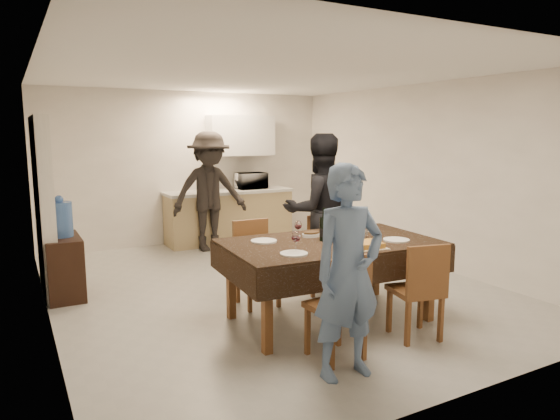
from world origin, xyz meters
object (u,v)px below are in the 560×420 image
at_px(person_far, 319,211).
at_px(person_kitchen, 210,192).
at_px(dining_table, 330,245).
at_px(person_near, 348,272).
at_px(water_pitcher, 361,230).
at_px(wine_bottle, 324,224).
at_px(microwave, 251,181).
at_px(console, 64,267).
at_px(water_jug, 60,219).
at_px(savoury_tart, 362,245).

height_order(person_far, person_kitchen, person_kitchen).
distance_m(dining_table, person_near, 1.19).
bearing_deg(person_kitchen, person_near, -97.35).
height_order(water_pitcher, person_near, person_near).
height_order(water_pitcher, person_kitchen, person_kitchen).
bearing_deg(wine_bottle, microwave, 75.01).
bearing_deg(console, person_kitchen, 30.97).
height_order(wine_bottle, person_near, person_near).
bearing_deg(water_pitcher, microwave, 80.85).
distance_m(water_jug, savoury_tart, 3.46).
distance_m(savoury_tart, person_far, 1.50).
relative_size(wine_bottle, person_far, 0.18).
relative_size(water_jug, wine_bottle, 1.20).
distance_m(water_jug, microwave, 3.80).
height_order(console, person_kitchen, person_kitchen).
bearing_deg(savoury_tart, microwave, 78.33).
bearing_deg(water_jug, water_pitcher, -38.80).
height_order(microwave, person_kitchen, person_kitchen).
relative_size(water_pitcher, person_kitchen, 0.10).
relative_size(water_jug, water_pitcher, 2.15).
bearing_deg(person_far, person_kitchen, -67.18).
xyz_separation_m(water_jug, water_pitcher, (2.66, -2.14, -0.00)).
height_order(water_jug, person_far, person_far).
bearing_deg(water_jug, microwave, 29.35).
bearing_deg(person_far, water_pitcher, 90.71).
relative_size(dining_table, microwave, 4.21).
relative_size(water_jug, person_far, 0.21).
relative_size(console, wine_bottle, 2.30).
distance_m(console, water_pitcher, 3.46).
distance_m(water_jug, person_kitchen, 2.74).
bearing_deg(person_kitchen, console, -149.03).
distance_m(dining_table, console, 3.15).
distance_m(dining_table, wine_bottle, 0.22).
bearing_deg(person_far, console, -8.98).
xyz_separation_m(microwave, person_kitchen, (-0.96, -0.45, -0.09)).
relative_size(console, person_far, 0.41).
height_order(console, person_near, person_near).
distance_m(dining_table, water_jug, 3.12).
bearing_deg(water_jug, dining_table, -42.12).
distance_m(savoury_tart, person_near, 0.93).
distance_m(water_pitcher, person_kitchen, 3.57).
relative_size(water_jug, person_near, 0.24).
distance_m(dining_table, savoury_tart, 0.40).
height_order(savoury_tart, person_kitchen, person_kitchen).
bearing_deg(dining_table, person_near, -114.16).
bearing_deg(console, microwave, 29.35).
bearing_deg(person_near, person_kitchen, 83.74).
distance_m(console, person_kitchen, 2.81).
distance_m(dining_table, water_pitcher, 0.38).
xyz_separation_m(water_jug, person_kitchen, (2.35, 1.41, 0.04)).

